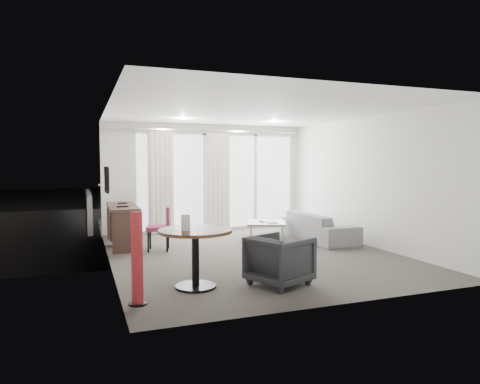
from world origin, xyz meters
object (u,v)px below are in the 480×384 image
object	(u,v)px
desk_chair	(158,229)
rattan_chair_b	(264,202)
rattan_chair_a	(231,209)
coffee_table	(266,230)
sofa	(319,227)
red_lamp	(137,258)
tub_armchair	(280,260)
round_table	(195,258)
desk	(123,225)

from	to	relation	value
desk_chair	rattan_chair_b	bearing A→B (deg)	60.29
rattan_chair_a	coffee_table	bearing A→B (deg)	-109.51
sofa	red_lamp	bearing A→B (deg)	124.68
tub_armchair	rattan_chair_b	bearing A→B (deg)	-44.53
red_lamp	rattan_chair_b	bearing A→B (deg)	56.24
rattan_chair_a	rattan_chair_b	bearing A→B (deg)	13.58
round_table	rattan_chair_b	size ratio (longest dim) A/B	1.10
desk	sofa	distance (m)	4.12
sofa	rattan_chair_b	bearing A→B (deg)	-7.03
round_table	rattan_chair_a	size ratio (longest dim) A/B	1.35
desk_chair	red_lamp	bearing A→B (deg)	-89.28
rattan_chair_a	desk	bearing A→B (deg)	-159.85
round_table	red_lamp	xyz separation A→B (m)	(-0.82, -0.44, 0.16)
sofa	rattan_chair_a	distance (m)	3.43
desk	coffee_table	bearing A→B (deg)	-7.17
coffee_table	rattan_chair_b	bearing A→B (deg)	67.29
desk_chair	sofa	world-z (taller)	desk_chair
tub_armchair	rattan_chair_b	size ratio (longest dim) A/B	0.84
desk	round_table	distance (m)	3.46
coffee_table	sofa	world-z (taller)	sofa
coffee_table	tub_armchair	bearing A→B (deg)	-111.02
desk	round_table	xyz separation A→B (m)	(0.65, -3.39, -0.01)
desk	rattan_chair_b	xyz separation A→B (m)	(4.52, 3.20, 0.04)
desk	tub_armchair	size ratio (longest dim) A/B	2.31
desk	rattan_chair_a	bearing A→B (deg)	37.12
rattan_chair_a	rattan_chair_b	xyz separation A→B (m)	(1.37, 0.81, 0.08)
round_table	coffee_table	world-z (taller)	round_table
desk	sofa	bearing A→B (deg)	-13.08
desk_chair	tub_armchair	distance (m)	3.10
desk	red_lamp	xyz separation A→B (m)	(-0.17, -3.83, 0.15)
tub_armchair	coffee_table	bearing A→B (deg)	-43.64
round_table	desk	bearing A→B (deg)	100.79
sofa	rattan_chair_b	world-z (taller)	rattan_chair_b
rattan_chair_b	rattan_chair_a	bearing A→B (deg)	-167.40
sofa	desk	bearing A→B (deg)	76.92
round_table	tub_armchair	distance (m)	1.15
red_lamp	rattan_chair_a	xyz separation A→B (m)	(3.32, 6.21, -0.19)
rattan_chair_b	sofa	bearing A→B (deg)	-114.99
tub_armchair	desk_chair	bearing A→B (deg)	-0.31
desk	red_lamp	distance (m)	3.84
desk	round_table	bearing A→B (deg)	-79.21
red_lamp	rattan_chair_b	distance (m)	8.45
rattan_chair_a	tub_armchair	bearing A→B (deg)	-119.87
coffee_table	sofa	distance (m)	1.14
desk	tub_armchair	xyz separation A→B (m)	(1.76, -3.67, -0.06)
desk_chair	rattan_chair_b	distance (m)	5.61
red_lamp	tub_armchair	distance (m)	1.95
sofa	rattan_chair_a	bearing A→B (deg)	14.61
desk	desk_chair	bearing A→B (deg)	-53.82
red_lamp	round_table	bearing A→B (deg)	28.03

